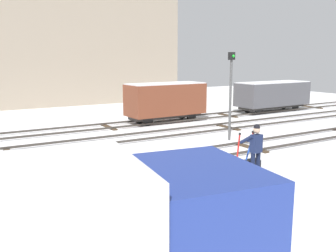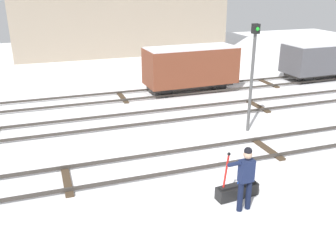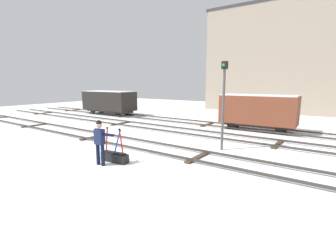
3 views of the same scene
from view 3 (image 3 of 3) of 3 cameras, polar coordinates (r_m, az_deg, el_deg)
name	(u,v)px [view 3 (image 3 of 3)]	position (r m, az deg, el deg)	size (l,w,h in m)	color
ground_plane	(138,146)	(12.92, -6.96, -4.66)	(60.00, 60.00, 0.00)	white
track_main_line	(138,144)	(12.89, -6.97, -4.20)	(44.00, 1.94, 0.18)	#38332D
track_siding_near	(183,131)	(16.34, 3.48, -1.10)	(44.00, 1.94, 0.18)	#38332D
track_siding_far	(207,124)	(19.41, 9.03, 0.54)	(44.00, 1.94, 0.18)	#38332D
switch_lever_frame	(115,156)	(10.54, -12.23, -6.80)	(1.27, 0.47, 1.45)	black
rail_worker	(100,140)	(10.07, -15.42, -3.08)	(0.57, 0.73, 1.82)	#111831
signal_post	(223,97)	(12.03, 12.72, 6.47)	(0.24, 0.32, 4.23)	#4C4C4C
apartment_building	(287,58)	(31.21, 25.77, 13.90)	(17.40, 5.40, 11.80)	gray
freight_car_far_end	(258,110)	(17.90, 20.12, 3.45)	(4.99, 2.10, 2.44)	#2D2B28
freight_car_back_track	(109,101)	(26.15, -13.49, 5.62)	(5.78, 2.33, 2.41)	#2D2B28
perched_bird_roof_left	(242,5)	(31.92, 16.83, 25.23)	(0.28, 0.23, 0.13)	#333338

